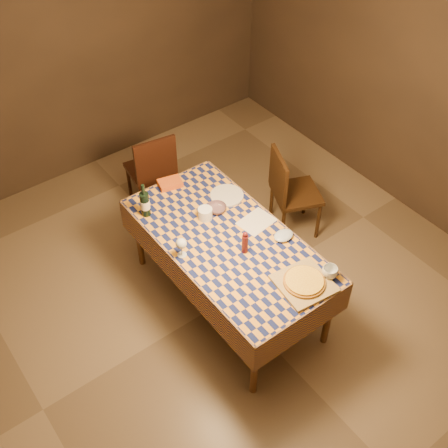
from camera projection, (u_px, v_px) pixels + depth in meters
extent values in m
plane|color=brown|center=(227.00, 299.00, 5.01)|extent=(5.00, 5.00, 0.00)
cube|color=#34271D|center=(74.00, 51.00, 5.49)|extent=(4.50, 0.10, 2.70)
cube|color=#34271D|center=(428.00, 86.00, 5.03)|extent=(0.10, 5.00, 2.70)
cylinder|color=brown|center=(255.00, 364.00, 4.11)|extent=(0.06, 0.06, 0.75)
cylinder|color=brown|center=(329.00, 313.00, 4.43)|extent=(0.06, 0.06, 0.75)
cylinder|color=brown|center=(138.00, 235.00, 5.06)|extent=(0.06, 0.06, 0.75)
cylinder|color=brown|center=(207.00, 201.00, 5.38)|extent=(0.06, 0.06, 0.75)
cube|color=brown|center=(228.00, 242.00, 4.49)|extent=(0.90, 1.80, 0.03)
cube|color=brown|center=(228.00, 240.00, 4.48)|extent=(0.92, 1.82, 0.02)
cube|color=brown|center=(304.00, 326.00, 4.05)|extent=(0.94, 0.01, 0.30)
cube|color=brown|center=(167.00, 193.00, 5.10)|extent=(0.94, 0.01, 0.30)
cube|color=brown|center=(180.00, 278.00, 4.37)|extent=(0.01, 1.84, 0.30)
cube|color=brown|center=(271.00, 228.00, 4.77)|extent=(0.01, 1.84, 0.30)
cube|color=#A2864C|center=(304.00, 284.00, 4.13)|extent=(0.42, 0.42, 0.02)
cylinder|color=#975D19|center=(304.00, 282.00, 4.11)|extent=(0.41, 0.41, 0.02)
cylinder|color=gold|center=(304.00, 280.00, 4.10)|extent=(0.37, 0.37, 0.01)
cylinder|color=#4E1214|center=(245.00, 244.00, 4.31)|extent=(0.06, 0.06, 0.17)
sphere|color=#4E1214|center=(245.00, 234.00, 4.24)|extent=(0.04, 0.04, 0.04)
imported|color=#5E444F|center=(217.00, 209.00, 4.69)|extent=(0.18, 0.18, 0.05)
cylinder|color=silver|center=(182.00, 255.00, 4.34)|extent=(0.09, 0.09, 0.01)
cylinder|color=silver|center=(182.00, 251.00, 4.31)|extent=(0.01, 0.01, 0.08)
sphere|color=silver|center=(181.00, 244.00, 4.26)|extent=(0.09, 0.09, 0.09)
ellipsoid|color=#3D0715|center=(181.00, 244.00, 4.26)|extent=(0.06, 0.06, 0.03)
cylinder|color=black|center=(145.00, 204.00, 4.60)|extent=(0.08, 0.08, 0.23)
cylinder|color=black|center=(143.00, 190.00, 4.48)|extent=(0.03, 0.03, 0.09)
cylinder|color=white|center=(145.00, 204.00, 4.60)|extent=(0.09, 0.09, 0.08)
cylinder|color=silver|center=(205.00, 214.00, 4.61)|extent=(0.13, 0.13, 0.10)
cube|color=#C14F19|center=(170.00, 183.00, 4.92)|extent=(0.23, 0.18, 0.05)
cylinder|color=silver|center=(227.00, 195.00, 4.83)|extent=(0.38, 0.38, 0.02)
imported|color=silver|center=(330.00, 272.00, 4.16)|extent=(0.16, 0.16, 0.09)
cube|color=silver|center=(256.00, 222.00, 4.61)|extent=(0.31, 0.26, 0.00)
ellipsoid|color=#A6BBD5|center=(284.00, 236.00, 4.46)|extent=(0.19, 0.15, 0.05)
cube|color=black|center=(150.00, 170.00, 5.60)|extent=(0.48, 0.48, 0.04)
cube|color=black|center=(156.00, 161.00, 5.30)|extent=(0.42, 0.10, 0.46)
cylinder|color=black|center=(161.00, 173.00, 5.94)|extent=(0.04, 0.04, 0.43)
cylinder|color=black|center=(129.00, 183.00, 5.82)|extent=(0.04, 0.04, 0.43)
cylinder|color=black|center=(175.00, 192.00, 5.71)|extent=(0.04, 0.04, 0.43)
cylinder|color=black|center=(143.00, 204.00, 5.59)|extent=(0.04, 0.04, 0.43)
cube|color=black|center=(297.00, 194.00, 5.34)|extent=(0.55, 0.55, 0.04)
cube|color=black|center=(278.00, 177.00, 5.13)|extent=(0.20, 0.40, 0.46)
cylinder|color=black|center=(318.00, 221.00, 5.41)|extent=(0.04, 0.04, 0.43)
cylinder|color=black|center=(305.00, 197.00, 5.66)|extent=(0.04, 0.04, 0.43)
cylinder|color=black|center=(283.00, 227.00, 5.35)|extent=(0.04, 0.04, 0.43)
cylinder|color=black|center=(271.00, 203.00, 5.60)|extent=(0.04, 0.04, 0.43)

